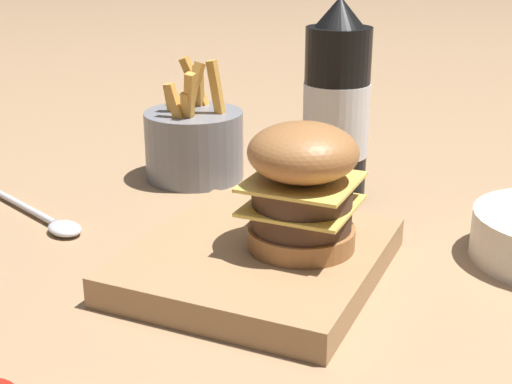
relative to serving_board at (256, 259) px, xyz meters
name	(u,v)px	position (x,y,z in m)	size (l,w,h in m)	color
ground_plane	(265,266)	(-0.01, 0.00, -0.01)	(6.00, 6.00, 0.00)	#9E7A56
serving_board	(256,259)	(0.00, 0.00, 0.00)	(0.23, 0.20, 0.03)	#A37A51
burger	(301,187)	(-0.01, 0.04, 0.07)	(0.09, 0.09, 0.11)	#9E6638
ketchup_bottle	(338,111)	(-0.21, 0.00, 0.09)	(0.07, 0.07, 0.22)	black
fries_basket	(194,143)	(-0.21, -0.18, 0.03)	(0.12, 0.12, 0.15)	slate
spoon	(52,221)	(-0.01, -0.23, -0.01)	(0.08, 0.16, 0.01)	silver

